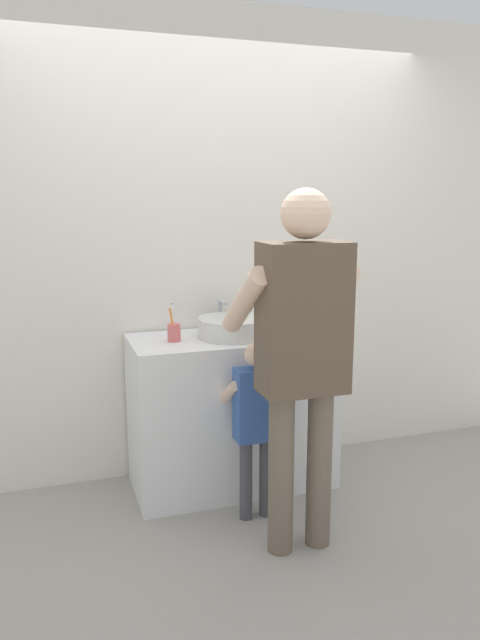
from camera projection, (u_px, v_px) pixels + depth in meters
The scene contains 8 objects.
ground_plane at pixel (249, 506), 3.30m from camera, with size 14.00×14.00×0.00m, color #9E998E.
back_wall at pixel (215, 247), 3.61m from camera, with size 4.40×0.08×2.70m.
vanity_cabinet at pixel (232, 411), 3.49m from camera, with size 1.13×0.54×0.88m, color white.
sink_basin at pixel (233, 327), 3.38m from camera, with size 0.38×0.38×0.11m.
faucet at pixel (221, 315), 3.58m from camera, with size 0.18×0.14×0.18m.
toothbrush_cup at pixel (174, 331), 3.28m from camera, with size 0.07×0.07×0.21m.
child_toddler at pixel (255, 414), 3.10m from camera, with size 0.29×0.29×0.94m.
adult_parent at pixel (302, 341), 2.74m from camera, with size 0.52×0.55×1.68m.
Camera 1 is at (-1.00, -2.87, 1.65)m, focal length 34.29 mm.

